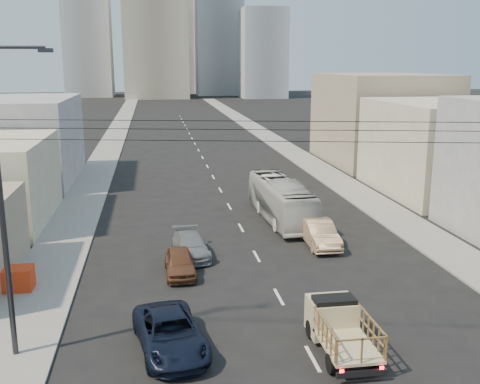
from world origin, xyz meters
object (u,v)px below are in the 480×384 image
object	(u,v)px
streetlamp_left	(3,197)
crate_stack	(14,279)
navy_pickup	(170,333)
sedan_brown	(180,263)
sedan_grey	(191,245)
flatbed_pickup	(340,325)
city_bus	(281,200)
sedan_tan	(319,233)

from	to	relation	value
streetlamp_left	crate_stack	size ratio (longest dim) A/B	6.67
navy_pickup	sedan_brown	bearing A→B (deg)	75.09
sedan_grey	flatbed_pickup	bearing A→B (deg)	-72.44
city_bus	flatbed_pickup	bearing A→B (deg)	-98.29
streetlamp_left	sedan_tan	bearing A→B (deg)	36.04
sedan_tan	sedan_grey	bearing A→B (deg)	-174.08
sedan_brown	sedan_grey	xyz separation A→B (m)	(0.79, 2.87, -0.00)
flatbed_pickup	city_bus	xyz separation A→B (m)	(1.97, 19.06, 0.41)
flatbed_pickup	streetlamp_left	world-z (taller)	streetlamp_left
navy_pickup	sedan_grey	world-z (taller)	navy_pickup
flatbed_pickup	sedan_grey	xyz separation A→B (m)	(-5.12, 12.15, -0.42)
city_bus	crate_stack	bearing A→B (deg)	-148.59
navy_pickup	sedan_brown	world-z (taller)	navy_pickup
sedan_grey	crate_stack	size ratio (longest dim) A/B	2.57
sedan_tan	crate_stack	size ratio (longest dim) A/B	2.69
navy_pickup	streetlamp_left	size ratio (longest dim) A/B	0.44
city_bus	streetlamp_left	world-z (taller)	streetlamp_left
sedan_brown	crate_stack	distance (m)	8.41
crate_stack	streetlamp_left	bearing A→B (deg)	-76.52
streetlamp_left	crate_stack	world-z (taller)	streetlamp_left
city_bus	sedan_brown	world-z (taller)	city_bus
streetlamp_left	flatbed_pickup	bearing A→B (deg)	-6.78
city_bus	sedan_tan	bearing A→B (deg)	-82.73
city_bus	sedan_grey	world-z (taller)	city_bus
flatbed_pickup	city_bus	bearing A→B (deg)	84.11
flatbed_pickup	sedan_grey	distance (m)	13.19
navy_pickup	sedan_tan	bearing A→B (deg)	41.25
sedan_grey	streetlamp_left	bearing A→B (deg)	-130.50
sedan_brown	crate_stack	xyz separation A→B (m)	(-8.34, -1.08, 0.02)
flatbed_pickup	city_bus	distance (m)	19.17
crate_stack	sedan_brown	bearing A→B (deg)	7.35
sedan_brown	streetlamp_left	distance (m)	11.79
sedan_grey	crate_stack	xyz separation A→B (m)	(-9.12, -3.95, 0.02)
streetlamp_left	sedan_brown	bearing A→B (deg)	49.11
sedan_grey	city_bus	bearing A→B (deg)	39.01
sedan_grey	sedan_tan	bearing A→B (deg)	-0.08
sedan_brown	flatbed_pickup	bearing A→B (deg)	-58.52
flatbed_pickup	streetlamp_left	distance (m)	13.80
flatbed_pickup	sedan_tan	size ratio (longest dim) A/B	0.91
flatbed_pickup	crate_stack	bearing A→B (deg)	150.06
crate_stack	sedan_tan	bearing A→B (deg)	15.20
city_bus	sedan_brown	bearing A→B (deg)	-131.22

